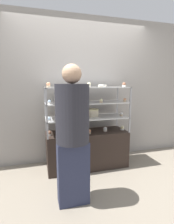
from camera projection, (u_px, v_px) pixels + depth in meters
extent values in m
plane|color=gray|center=(87.00, 166.00, 3.04)|extent=(20.00, 20.00, 0.00)
cube|color=gray|center=(81.00, 90.00, 3.20)|extent=(8.00, 0.05, 2.60)
cube|color=black|center=(87.00, 149.00, 2.99)|extent=(1.35, 0.50, 0.62)
cube|color=#99999E|center=(46.00, 124.00, 2.96)|extent=(0.02, 0.02, 0.25)
cube|color=#99999E|center=(117.00, 119.00, 3.32)|extent=(0.02, 0.02, 0.25)
cube|color=#99999E|center=(47.00, 131.00, 2.51)|extent=(0.02, 0.02, 0.25)
cube|color=#99999E|center=(130.00, 125.00, 2.87)|extent=(0.02, 0.02, 0.25)
cube|color=silver|center=(87.00, 118.00, 2.90)|extent=(1.35, 0.50, 0.01)
cube|color=#99999E|center=(45.00, 109.00, 2.92)|extent=(0.02, 0.02, 0.25)
cube|color=#99999E|center=(117.00, 107.00, 3.28)|extent=(0.02, 0.02, 0.25)
cube|color=#99999E|center=(47.00, 114.00, 2.47)|extent=(0.02, 0.02, 0.25)
cube|color=#99999E|center=(130.00, 110.00, 2.83)|extent=(0.02, 0.02, 0.25)
cube|color=silver|center=(87.00, 103.00, 2.86)|extent=(1.35, 0.50, 0.01)
cube|color=#99999E|center=(45.00, 94.00, 2.88)|extent=(0.02, 0.02, 0.25)
cube|color=#99999E|center=(118.00, 93.00, 3.24)|extent=(0.02, 0.02, 0.25)
cube|color=#99999E|center=(46.00, 97.00, 2.43)|extent=(0.02, 0.02, 0.25)
cube|color=#99999E|center=(131.00, 95.00, 2.79)|extent=(0.02, 0.02, 0.25)
cube|color=silver|center=(87.00, 87.00, 2.82)|extent=(1.35, 0.50, 0.01)
cylinder|color=beige|center=(92.00, 113.00, 2.98)|extent=(0.21, 0.21, 0.11)
cylinder|color=#F4EAB2|center=(92.00, 110.00, 2.97)|extent=(0.21, 0.21, 0.02)
cube|color=#DBBC84|center=(68.00, 131.00, 2.87)|extent=(0.25, 0.17, 0.06)
cube|color=white|center=(68.00, 129.00, 2.86)|extent=(0.26, 0.17, 0.01)
cylinder|color=white|center=(49.00, 135.00, 2.73)|extent=(0.06, 0.06, 0.03)
sphere|color=#8C5B42|center=(49.00, 133.00, 2.72)|extent=(0.06, 0.06, 0.06)
cylinder|color=#CCB28C|center=(89.00, 133.00, 2.82)|extent=(0.06, 0.06, 0.03)
sphere|color=#E5996B|center=(89.00, 131.00, 2.82)|extent=(0.06, 0.06, 0.06)
cylinder|color=beige|center=(105.00, 130.00, 2.97)|extent=(0.06, 0.06, 0.03)
sphere|color=white|center=(105.00, 129.00, 2.96)|extent=(0.06, 0.06, 0.06)
cylinder|color=white|center=(122.00, 129.00, 3.05)|extent=(0.06, 0.06, 0.03)
sphere|color=#F4EAB2|center=(122.00, 128.00, 3.04)|extent=(0.06, 0.06, 0.06)
cube|color=white|center=(82.00, 135.00, 2.68)|extent=(0.04, 0.00, 0.04)
cylinder|color=white|center=(49.00, 120.00, 2.60)|extent=(0.05, 0.05, 0.02)
sphere|color=silver|center=(49.00, 119.00, 2.59)|extent=(0.06, 0.06, 0.06)
cylinder|color=beige|center=(76.00, 118.00, 2.76)|extent=(0.05, 0.05, 0.02)
sphere|color=white|center=(76.00, 116.00, 2.76)|extent=(0.06, 0.06, 0.06)
cylinder|color=#CCB28C|center=(121.00, 115.00, 3.03)|extent=(0.05, 0.05, 0.02)
sphere|color=white|center=(121.00, 114.00, 3.02)|extent=(0.06, 0.06, 0.06)
cube|color=white|center=(63.00, 120.00, 2.56)|extent=(0.04, 0.00, 0.04)
cylinder|color=white|center=(50.00, 103.00, 2.61)|extent=(0.05, 0.05, 0.03)
sphere|color=silver|center=(49.00, 101.00, 2.60)|extent=(0.05, 0.05, 0.05)
cylinder|color=#CCB28C|center=(76.00, 103.00, 2.68)|extent=(0.05, 0.05, 0.03)
sphere|color=white|center=(76.00, 101.00, 2.67)|extent=(0.05, 0.05, 0.05)
cylinder|color=#CCB28C|center=(101.00, 102.00, 2.78)|extent=(0.05, 0.05, 0.03)
sphere|color=#F4EAB2|center=(101.00, 100.00, 2.78)|extent=(0.05, 0.05, 0.05)
cylinder|color=#CCB28C|center=(125.00, 101.00, 2.91)|extent=(0.05, 0.05, 0.03)
sphere|color=#E5996B|center=(125.00, 100.00, 2.91)|extent=(0.05, 0.05, 0.05)
cube|color=white|center=(84.00, 103.00, 2.61)|extent=(0.04, 0.00, 0.04)
cylinder|color=#CCB28C|center=(48.00, 86.00, 2.57)|extent=(0.06, 0.06, 0.03)
sphere|color=#E5996B|center=(48.00, 84.00, 2.56)|extent=(0.06, 0.06, 0.06)
cylinder|color=beige|center=(89.00, 86.00, 2.74)|extent=(0.06, 0.06, 0.03)
sphere|color=#F4EAB2|center=(89.00, 84.00, 2.73)|extent=(0.06, 0.06, 0.06)
cylinder|color=white|center=(124.00, 86.00, 2.88)|extent=(0.06, 0.06, 0.03)
sphere|color=#8C5B42|center=(124.00, 84.00, 2.87)|extent=(0.06, 0.06, 0.06)
cube|color=white|center=(104.00, 86.00, 2.65)|extent=(0.04, 0.00, 0.04)
torus|color=#EFE5CC|center=(102.00, 86.00, 2.94)|extent=(0.15, 0.15, 0.04)
cube|color=#282D47|center=(73.00, 173.00, 2.06)|extent=(0.36, 0.20, 0.76)
cylinder|color=#26262D|center=(72.00, 114.00, 1.95)|extent=(0.38, 0.38, 0.66)
sphere|color=tan|center=(72.00, 74.00, 1.88)|extent=(0.21, 0.21, 0.21)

